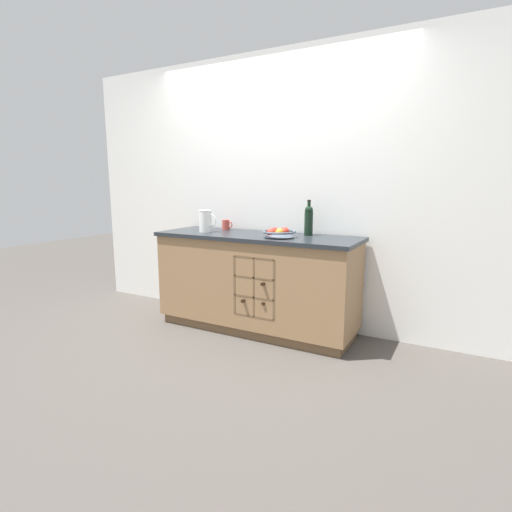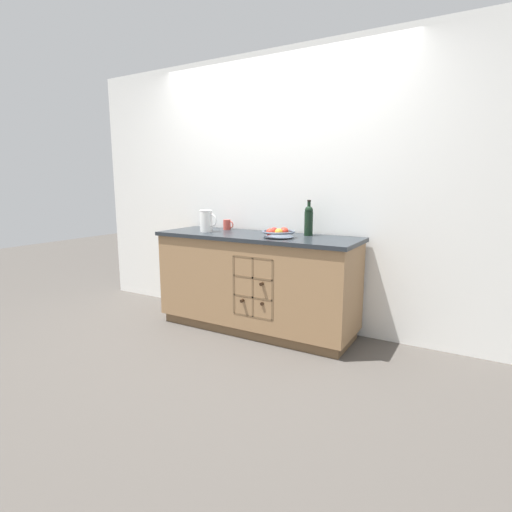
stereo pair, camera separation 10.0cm
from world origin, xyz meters
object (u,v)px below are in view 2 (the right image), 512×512
white_pitcher (206,221)px  standing_wine_bottle (309,220)px  ceramic_mug (227,225)px  fruit_bowl (278,233)px

white_pitcher → standing_wine_bottle: bearing=13.6°
white_pitcher → ceramic_mug: bearing=73.5°
fruit_bowl → standing_wine_bottle: 0.32m
fruit_bowl → ceramic_mug: (-0.70, 0.27, 0.01)m
fruit_bowl → standing_wine_bottle: (0.17, 0.25, 0.10)m
white_pitcher → standing_wine_bottle: 0.97m
fruit_bowl → ceramic_mug: bearing=159.1°
white_pitcher → fruit_bowl: bearing=-1.8°
ceramic_mug → standing_wine_bottle: standing_wine_bottle is taller
standing_wine_bottle → ceramic_mug: bearing=179.0°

